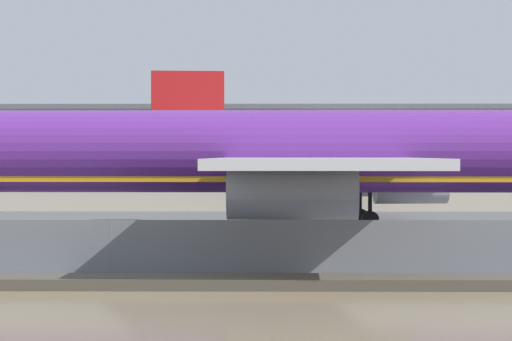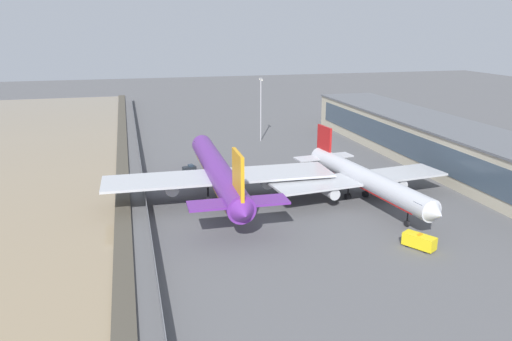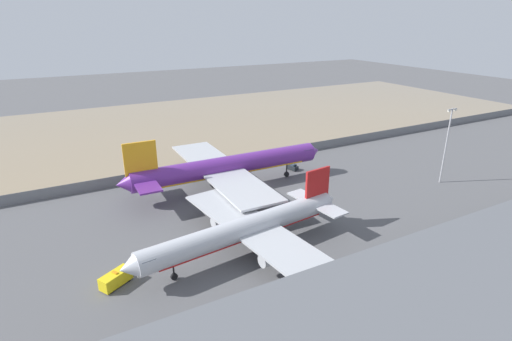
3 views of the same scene
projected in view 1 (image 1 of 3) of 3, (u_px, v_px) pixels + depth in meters
ground_plane at (146, 250)px, 73.27m from camera, size 500.00×500.00×0.00m
shoreline_seawall at (97, 282)px, 52.77m from camera, size 320.00×3.00×0.50m
perimeter_fence at (111, 248)px, 57.26m from camera, size 280.00×0.10×2.72m
cargo_jet_purple at (290, 155)px, 71.98m from camera, size 54.08×46.38×15.16m
passenger_jet_silver at (390, 166)px, 100.24m from camera, size 44.68×38.79×12.70m
terminal_building at (142, 157)px, 132.62m from camera, size 112.25×19.21×10.96m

